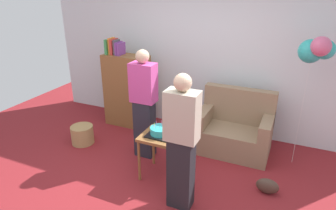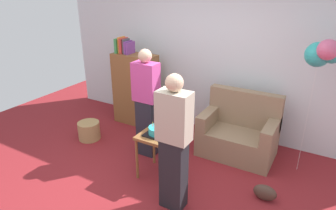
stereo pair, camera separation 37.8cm
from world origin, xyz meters
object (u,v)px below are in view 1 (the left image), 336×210
birthday_cake (160,131)px  wicker_basket (82,135)px  handbag (267,186)px  bookshelf (127,90)px  balloon_bunch (317,50)px  person_holding_cake (181,143)px  couch (234,130)px  side_table (160,141)px  person_blowing_candles (144,104)px

birthday_cake → wicker_basket: size_ratio=0.89×
wicker_basket → handbag: bearing=-1.4°
bookshelf → balloon_bunch: (2.92, -0.12, 1.00)m
bookshelf → person_holding_cake: 2.37m
couch → birthday_cake: 1.36m
side_table → balloon_bunch: bearing=33.0°
side_table → couch: bearing=55.1°
side_table → person_blowing_candles: bearing=138.7°
person_holding_cake → handbag: 1.34m
person_blowing_candles → side_table: bearing=-54.6°
person_blowing_candles → wicker_basket: size_ratio=4.53×
person_holding_cake → wicker_basket: bearing=-17.1°
side_table → balloon_bunch: balloon_bunch is taller
balloon_bunch → person_holding_cake: bearing=-128.7°
bookshelf → wicker_basket: bearing=-108.4°
side_table → balloon_bunch: (1.69, 1.09, 1.15)m
handbag → balloon_bunch: balloon_bunch is taller
person_blowing_candles → balloon_bunch: 2.39m
side_table → balloon_bunch: 2.31m
couch → birthday_cake: (-0.76, -1.08, 0.34)m
side_table → person_holding_cake: person_holding_cake is taller
balloon_bunch → handbag: bearing=-108.7°
side_table → birthday_cake: (-0.00, 0.00, 0.15)m
bookshelf → side_table: bearing=-44.3°
balloon_bunch → birthday_cake: bearing=-147.0°
birthday_cake → person_holding_cake: bearing=-42.7°
side_table → wicker_basket: bearing=169.8°
side_table → handbag: (1.39, 0.21, -0.43)m
couch → handbag: bearing=-54.4°
couch → bookshelf: bookshelf is taller
side_table → wicker_basket: (-1.55, 0.28, -0.38)m
couch → balloon_bunch: size_ratio=0.59×
person_blowing_candles → couch: bearing=16.9°
couch → bookshelf: bearing=176.4°
handbag → bookshelf: bearing=159.1°
person_holding_cake → birthday_cake: bearing=-40.5°
handbag → person_blowing_candles: bearing=174.4°
couch → person_blowing_candles: size_ratio=0.67×
bookshelf → handbag: 2.87m
birthday_cake → handbag: size_ratio=1.14×
birthday_cake → couch: bearing=55.1°
person_holding_cake → balloon_bunch: balloon_bunch is taller
bookshelf → person_blowing_candles: bearing=-45.9°
balloon_bunch → couch: bearing=-179.5°
wicker_basket → handbag: (2.93, -0.07, -0.05)m
person_holding_cake → handbag: (0.92, 0.64, -0.73)m
couch → birthday_cake: bearing=-124.9°
side_table → person_blowing_candles: 0.66m
couch → balloon_bunch: (0.93, 0.01, 1.33)m
bookshelf → wicker_basket: (-0.31, -0.93, -0.52)m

